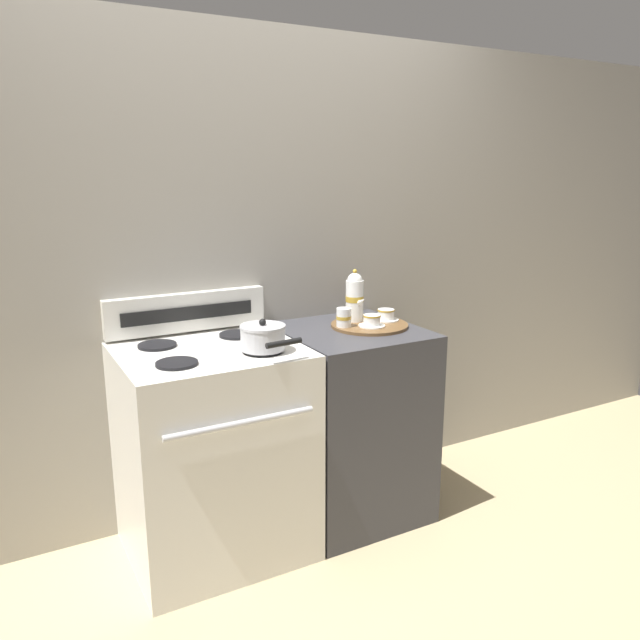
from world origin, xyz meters
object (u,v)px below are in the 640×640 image
(saucepan, at_px, (263,337))
(serving_tray, at_px, (369,325))
(teacup_left, at_px, (372,321))
(teacup_right, at_px, (386,315))
(creamer_jug, at_px, (344,317))
(teapot, at_px, (355,297))
(stove, at_px, (214,452))

(saucepan, bearing_deg, serving_tray, 13.96)
(teacup_left, bearing_deg, teacup_right, 27.79)
(teacup_right, height_order, creamer_jug, creamer_jug)
(saucepan, distance_m, teacup_left, 0.58)
(teapot, bearing_deg, creamer_jug, -144.80)
(teacup_left, height_order, teacup_right, same)
(stove, xyz_separation_m, serving_tray, (0.76, 0.00, 0.45))
(teapot, bearing_deg, teacup_left, -84.74)
(teacup_right, relative_size, creamer_jug, 1.41)
(stove, xyz_separation_m, teacup_left, (0.74, -0.05, 0.48))
(stove, relative_size, teapot, 3.72)
(stove, bearing_deg, creamer_jug, 1.05)
(serving_tray, relative_size, teacup_right, 2.96)
(serving_tray, distance_m, creamer_jug, 0.14)
(stove, xyz_separation_m, teacup_right, (0.87, 0.02, 0.48))
(serving_tray, bearing_deg, creamer_jug, 177.04)
(serving_tray, bearing_deg, saucepan, -166.04)
(teacup_left, bearing_deg, teapot, 95.26)
(teacup_left, distance_m, teacup_right, 0.14)
(saucepan, height_order, serving_tray, saucepan)
(serving_tray, height_order, teacup_right, teacup_right)
(stove, height_order, teapot, teapot)
(saucepan, distance_m, teacup_right, 0.71)
(saucepan, relative_size, serving_tray, 0.76)
(teapot, relative_size, creamer_jug, 2.88)
(stove, height_order, creamer_jug, creamer_jug)
(teacup_right, bearing_deg, stove, -178.81)
(stove, relative_size, teacup_right, 7.58)
(saucepan, distance_m, creamer_jug, 0.48)
(teacup_left, xyz_separation_m, creamer_jug, (-0.11, 0.06, 0.02))
(teacup_left, bearing_deg, saucepan, -170.46)
(serving_tray, height_order, creamer_jug, creamer_jug)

